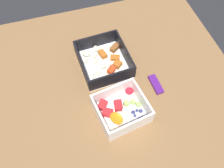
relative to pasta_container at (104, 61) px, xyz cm
name	(u,v)px	position (x,y,z in cm)	size (l,w,h in cm)	color
table_surface	(118,90)	(10.59, 1.60, -2.82)	(80.00, 80.00, 2.00)	brown
pasta_container	(104,61)	(0.00, 0.00, 0.00)	(18.30, 16.78, 5.89)	white
fruit_bowl	(121,109)	(18.66, 0.10, 0.17)	(15.08, 16.04, 5.90)	white
candy_bar	(156,84)	(12.84, 13.71, -1.22)	(7.00, 2.40, 1.20)	#51197A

